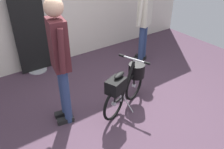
{
  "coord_description": "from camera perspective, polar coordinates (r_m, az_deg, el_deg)",
  "views": [
    {
      "loc": [
        -1.66,
        -2.11,
        2.37
      ],
      "look_at": [
        0.07,
        0.35,
        0.55
      ],
      "focal_mm": 37.55,
      "sensor_mm": 36.0,
      "label": 1
    }
  ],
  "objects": [
    {
      "name": "visitor_near_wall",
      "position": [
        3.06,
        -12.62,
        4.33
      ],
      "size": [
        0.32,
        0.53,
        1.77
      ],
      "color": "navy",
      "rests_on": "ground_plane"
    },
    {
      "name": "ground_plane",
      "position": [
        3.59,
        2.34,
        -10.26
      ],
      "size": [
        6.93,
        6.93,
        0.0
      ],
      "primitive_type": "plane",
      "color": "#473342"
    },
    {
      "name": "folding_bike_foreground",
      "position": [
        3.55,
        3.54,
        -2.35
      ],
      "size": [
        1.04,
        0.57,
        0.77
      ],
      "color": "black",
      "rests_on": "ground_plane"
    },
    {
      "name": "visitor_browsing",
      "position": [
        4.79,
        7.87,
        13.43
      ],
      "size": [
        0.47,
        0.37,
        1.64
      ],
      "color": "navy",
      "rests_on": "ground_plane"
    },
    {
      "name": "floor_banner_stand",
      "position": [
        4.64,
        -19.05,
        8.84
      ],
      "size": [
        0.6,
        0.36,
        1.65
      ],
      "color": "#B7B7BC",
      "rests_on": "ground_plane"
    }
  ]
}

